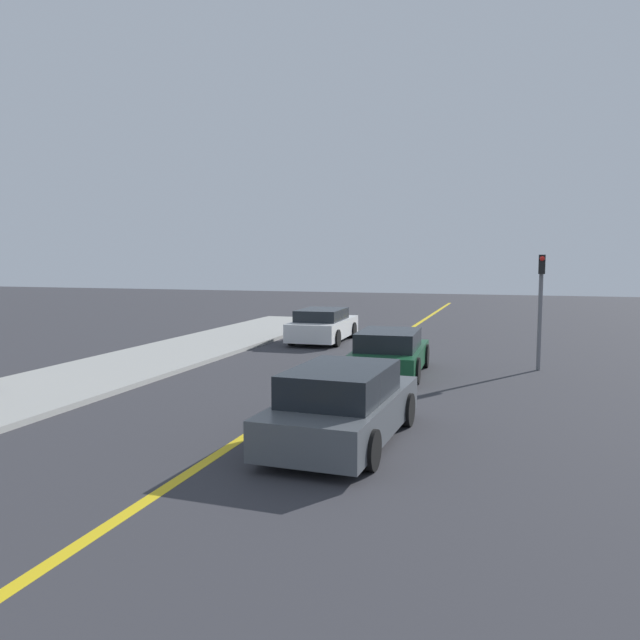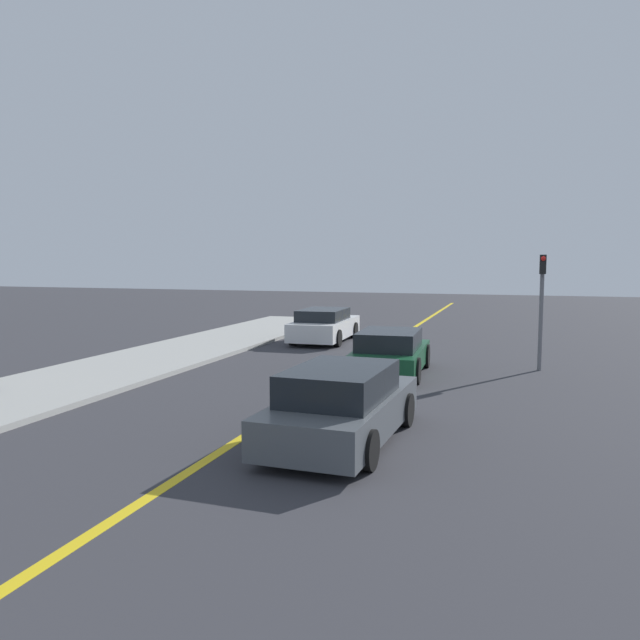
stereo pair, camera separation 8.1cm
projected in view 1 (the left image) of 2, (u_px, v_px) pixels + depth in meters
road_center_line at (340, 375)px, 17.47m from camera, size 0.20×60.00×0.01m
sidewalk_left at (113, 370)px, 17.85m from camera, size 3.81×32.83×0.13m
car_near_right_lane at (343, 405)px, 11.03m from camera, size 2.03×4.46×1.37m
car_ahead_center at (390, 353)px, 17.55m from camera, size 2.08×4.24×1.25m
car_far_distant at (323, 325)px, 24.49m from camera, size 2.06×4.51×1.30m
traffic_light at (541, 298)px, 17.96m from camera, size 0.18×0.40×3.36m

